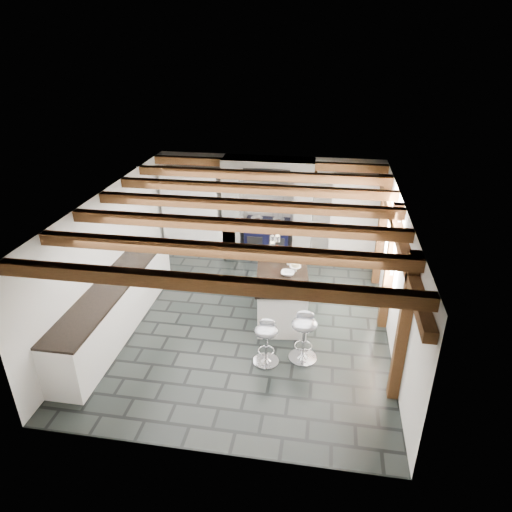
% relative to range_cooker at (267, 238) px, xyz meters
% --- Properties ---
extents(ground, '(6.00, 6.00, 0.00)m').
position_rel_range_cooker_xyz_m(ground, '(0.00, -2.68, -0.47)').
color(ground, black).
rests_on(ground, ground).
extents(room_shell, '(6.00, 6.03, 6.00)m').
position_rel_range_cooker_xyz_m(room_shell, '(-0.61, -1.26, 0.60)').
color(room_shell, silver).
rests_on(room_shell, ground).
extents(range_cooker, '(1.00, 0.63, 0.99)m').
position_rel_range_cooker_xyz_m(range_cooker, '(0.00, 0.00, 0.00)').
color(range_cooker, black).
rests_on(range_cooker, ground).
extents(kitchen_island, '(1.11, 1.84, 1.15)m').
position_rel_range_cooker_xyz_m(kitchen_island, '(0.59, -2.37, -0.02)').
color(kitchen_island, white).
rests_on(kitchen_island, ground).
extents(bar_stool_near, '(0.46, 0.46, 0.85)m').
position_rel_range_cooker_xyz_m(bar_stool_near, '(1.08, -3.64, 0.06)').
color(bar_stool_near, silver).
rests_on(bar_stool_near, ground).
extents(bar_stool_far, '(0.41, 0.41, 0.76)m').
position_rel_range_cooker_xyz_m(bar_stool_far, '(0.51, -3.82, 0.01)').
color(bar_stool_far, silver).
rests_on(bar_stool_far, ground).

